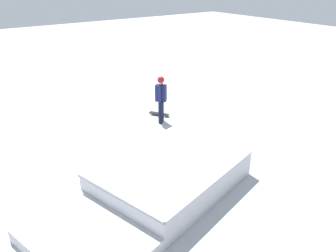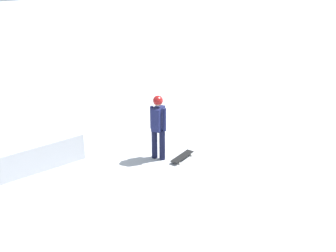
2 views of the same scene
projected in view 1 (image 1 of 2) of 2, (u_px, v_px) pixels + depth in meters
ground_plane at (157, 169)px, 9.31m from camera, size 60.00×60.00×0.00m
skate_ramp at (158, 184)px, 8.11m from camera, size 5.88×3.89×0.74m
skater at (161, 96)px, 11.86m from camera, size 0.42×0.43×1.73m
skateboard at (159, 114)px, 12.80m from camera, size 0.60×0.78×0.09m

